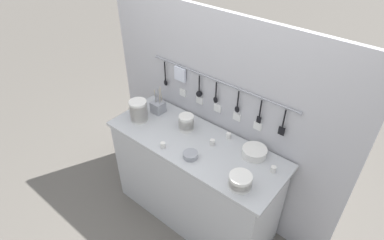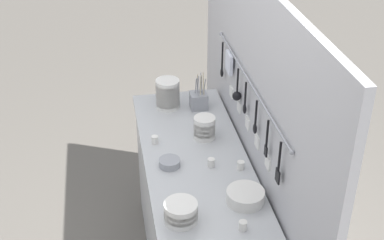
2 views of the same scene
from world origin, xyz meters
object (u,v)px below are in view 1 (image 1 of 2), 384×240
(bowl_stack_tall_left, at_px, (240,181))
(cup_by_caddy, at_px, (229,136))
(cup_front_right, at_px, (273,169))
(cup_back_left, at_px, (212,142))
(cutlery_caddy, at_px, (158,107))
(cup_beside_plates, at_px, (163,145))
(bowl_stack_nested_right, at_px, (186,123))
(steel_mixing_bowl, at_px, (190,155))
(bowl_stack_back_corner, at_px, (139,111))
(plate_stack, at_px, (254,152))

(bowl_stack_tall_left, height_order, cup_by_caddy, bowl_stack_tall_left)
(cup_front_right, relative_size, cup_back_left, 1.00)
(bowl_stack_tall_left, relative_size, cutlery_caddy, 0.62)
(cutlery_caddy, height_order, cup_by_caddy, cutlery_caddy)
(cup_beside_plates, bearing_deg, bowl_stack_tall_left, 3.74)
(bowl_stack_nested_right, bearing_deg, steel_mixing_bowl, -44.49)
(bowl_stack_tall_left, xyz_separation_m, steel_mixing_bowl, (-0.47, 0.01, -0.03))
(bowl_stack_tall_left, bearing_deg, bowl_stack_back_corner, 175.41)
(bowl_stack_back_corner, distance_m, bowl_stack_tall_left, 1.15)
(steel_mixing_bowl, distance_m, cutlery_caddy, 0.69)
(bowl_stack_back_corner, bearing_deg, steel_mixing_bowl, -7.02)
(bowl_stack_nested_right, xyz_separation_m, cup_by_caddy, (0.35, 0.14, -0.05))
(cup_front_right, height_order, cup_beside_plates, same)
(plate_stack, xyz_separation_m, cup_back_left, (-0.33, -0.11, -0.01))
(bowl_stack_nested_right, bearing_deg, cup_by_caddy, 21.26)
(bowl_stack_back_corner, height_order, cup_by_caddy, bowl_stack_back_corner)
(bowl_stack_nested_right, relative_size, bowl_stack_tall_left, 0.86)
(cup_front_right, distance_m, cup_by_caddy, 0.50)
(plate_stack, distance_m, cup_front_right, 0.21)
(steel_mixing_bowl, bearing_deg, bowl_stack_back_corner, 172.98)
(bowl_stack_tall_left, xyz_separation_m, cup_by_caddy, (-0.37, 0.40, -0.03))
(steel_mixing_bowl, height_order, cup_back_left, cup_back_left)
(plate_stack, xyz_separation_m, cup_front_right, (0.20, -0.07, -0.01))
(bowl_stack_nested_right, height_order, bowl_stack_back_corner, bowl_stack_back_corner)
(cup_front_right, bearing_deg, cup_back_left, -175.33)
(bowl_stack_tall_left, bearing_deg, cup_back_left, 150.49)
(bowl_stack_back_corner, bearing_deg, cup_front_right, 8.66)
(cup_front_right, bearing_deg, plate_stack, 161.90)
(bowl_stack_nested_right, xyz_separation_m, cup_back_left, (0.30, -0.02, -0.05))
(bowl_stack_back_corner, bearing_deg, bowl_stack_tall_left, -4.59)
(cutlery_caddy, bearing_deg, cup_by_caddy, 8.06)
(bowl_stack_nested_right, distance_m, bowl_stack_back_corner, 0.45)
(bowl_stack_tall_left, relative_size, cup_by_caddy, 3.43)
(cup_beside_plates, bearing_deg, plate_stack, 32.40)
(bowl_stack_nested_right, bearing_deg, bowl_stack_back_corner, -158.21)
(cup_front_right, bearing_deg, cutlery_caddy, 179.49)
(cup_beside_plates, bearing_deg, cup_back_left, 44.54)
(cup_by_caddy, bearing_deg, plate_stack, -9.67)
(cutlery_caddy, bearing_deg, cup_beside_plates, -41.52)
(plate_stack, bearing_deg, cup_front_right, -18.10)
(steel_mixing_bowl, distance_m, cup_back_left, 0.23)
(bowl_stack_nested_right, relative_size, bowl_stack_back_corner, 0.71)
(steel_mixing_bowl, bearing_deg, cup_by_caddy, 75.82)
(steel_mixing_bowl, height_order, cup_front_right, cup_front_right)
(bowl_stack_nested_right, distance_m, cutlery_caddy, 0.38)
(bowl_stack_tall_left, xyz_separation_m, cup_front_right, (0.12, 0.28, -0.03))
(bowl_stack_back_corner, relative_size, cup_back_left, 4.13)
(bowl_stack_back_corner, relative_size, cup_beside_plates, 4.13)
(cup_by_caddy, distance_m, cup_back_left, 0.17)
(cup_by_caddy, xyz_separation_m, cup_back_left, (-0.05, -0.16, 0.00))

